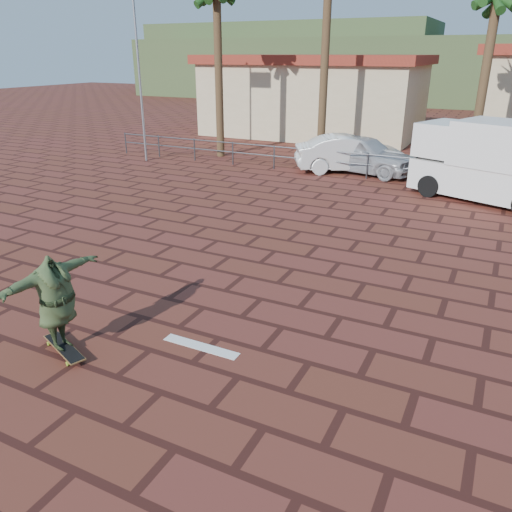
{
  "coord_description": "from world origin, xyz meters",
  "views": [
    {
      "loc": [
        4.75,
        -7.23,
        4.59
      ],
      "look_at": [
        0.6,
        1.08,
        0.8
      ],
      "focal_mm": 35.0,
      "sensor_mm": 36.0,
      "label": 1
    }
  ],
  "objects_px": {
    "longboard": "(64,348)",
    "car_silver": "(362,154)",
    "campervan": "(497,161)",
    "skateboarder": "(57,303)",
    "car_white": "(350,154)"
  },
  "relations": [
    {
      "from": "skateboarder",
      "to": "car_silver",
      "type": "xyz_separation_m",
      "value": [
        0.7,
        15.36,
        -0.15
      ]
    },
    {
      "from": "skateboarder",
      "to": "car_white",
      "type": "distance_m",
      "value": 15.36
    },
    {
      "from": "skateboarder",
      "to": "longboard",
      "type": "bearing_deg",
      "value": 156.59
    },
    {
      "from": "longboard",
      "to": "campervan",
      "type": "bearing_deg",
      "value": 87.86
    },
    {
      "from": "longboard",
      "to": "car_white",
      "type": "height_order",
      "value": "car_white"
    },
    {
      "from": "longboard",
      "to": "car_silver",
      "type": "height_order",
      "value": "car_silver"
    },
    {
      "from": "skateboarder",
      "to": "car_white",
      "type": "xyz_separation_m",
      "value": [
        0.22,
        15.36,
        -0.18
      ]
    },
    {
      "from": "campervan",
      "to": "car_white",
      "type": "relative_size",
      "value": 1.21
    },
    {
      "from": "campervan",
      "to": "car_silver",
      "type": "distance_m",
      "value": 5.6
    },
    {
      "from": "longboard",
      "to": "car_silver",
      "type": "relative_size",
      "value": 0.26
    },
    {
      "from": "campervan",
      "to": "car_white",
      "type": "xyz_separation_m",
      "value": [
        -5.54,
        2.34,
        -0.63
      ]
    },
    {
      "from": "campervan",
      "to": "skateboarder",
      "type": "bearing_deg",
      "value": -93.07
    },
    {
      "from": "longboard",
      "to": "campervan",
      "type": "distance_m",
      "value": 14.29
    },
    {
      "from": "campervan",
      "to": "car_white",
      "type": "distance_m",
      "value": 6.04
    },
    {
      "from": "car_silver",
      "to": "skateboarder",
      "type": "bearing_deg",
      "value": -170.01
    }
  ]
}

